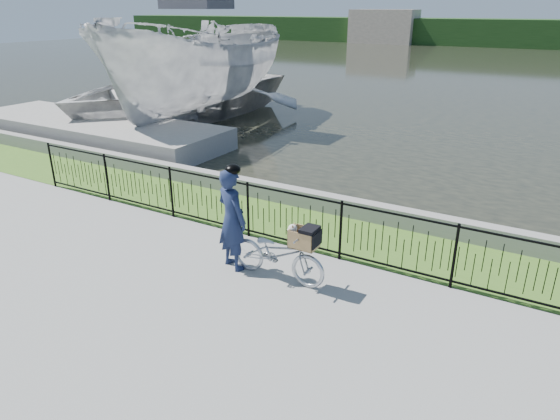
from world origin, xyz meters
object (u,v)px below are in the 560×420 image
Objects in this scene: dock at (94,130)px; boat_near at (200,70)px; boat_far at (175,91)px; bicycle_rig at (279,253)px; cyclist at (232,218)px.

dock is 4.48m from boat_near.
dock is at bearing -116.98° from boat_near.
boat_near is 0.94× the size of boat_far.
boat_near reaches higher than dock.
bicycle_rig is 0.93× the size of cyclist.
dock is at bearing 154.01° from bicycle_rig.
boat_near is (1.87, 3.67, 1.77)m from dock.
dock is 4.38m from boat_far.
dock is 5.25× the size of cyclist.
cyclist is at bearing -28.32° from dock.
boat_far reaches higher than bicycle_rig.
bicycle_rig is at bearing -42.05° from boat_far.
bicycle_rig is (10.38, -5.06, 0.13)m from dock.
boat_near reaches higher than bicycle_rig.
boat_near is 2.24m from boat_far.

